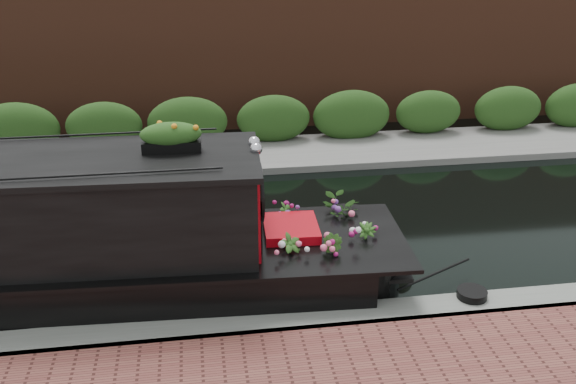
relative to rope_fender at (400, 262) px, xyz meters
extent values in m
plane|color=black|center=(-3.45, 1.80, -0.17)|extent=(80.00, 80.00, 0.00)
cube|color=slate|center=(-3.45, -1.50, -0.17)|extent=(40.00, 0.60, 0.50)
cube|color=slate|center=(-3.45, 6.00, -0.17)|extent=(40.00, 2.40, 0.34)
cube|color=#214416|center=(-3.45, 6.90, -0.17)|extent=(40.00, 1.10, 2.80)
cube|color=#522B1B|center=(-3.45, 9.00, -0.17)|extent=(40.00, 1.00, 8.00)
cube|color=#BA0713|center=(-2.48, 0.00, 1.39)|extent=(0.16, 1.92, 1.48)
cube|color=black|center=(-3.94, -0.98, 1.47)|extent=(0.99, 0.08, 0.60)
cube|color=#BA0713|center=(-1.91, 0.00, 0.60)|extent=(0.92, 1.03, 0.55)
sphere|color=silver|center=(-2.47, -0.15, 2.25)|extent=(0.20, 0.20, 0.20)
sphere|color=silver|center=(-2.47, 0.15, 2.25)|extent=(0.20, 0.20, 0.20)
cube|color=black|center=(-3.73, 0.00, 2.30)|extent=(0.89, 0.30, 0.17)
ellipsoid|color=orange|center=(-3.73, 0.00, 2.52)|extent=(0.96, 0.28, 0.26)
imported|color=#29531B|center=(-2.03, -0.68, 0.67)|extent=(0.44, 0.39, 0.70)
imported|color=#29531B|center=(-1.39, -0.80, 0.66)|extent=(0.46, 0.48, 0.68)
imported|color=#29531B|center=(-0.92, 0.60, 0.68)|extent=(0.69, 0.61, 0.72)
imported|color=#29531B|center=(-0.76, -0.36, 0.64)|extent=(0.47, 0.47, 0.63)
imported|color=#29531B|center=(-1.88, 0.77, 0.61)|extent=(0.35, 0.37, 0.58)
cylinder|color=brown|center=(0.00, 0.00, 0.00)|extent=(0.34, 0.40, 0.34)
cylinder|color=black|center=(0.70, -1.35, 0.14)|extent=(0.46, 0.46, 0.12)
camera|label=1|loc=(-3.36, -9.28, 5.47)|focal=40.00mm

